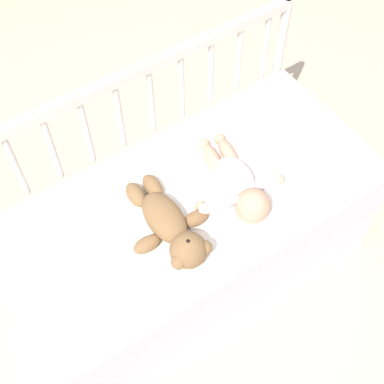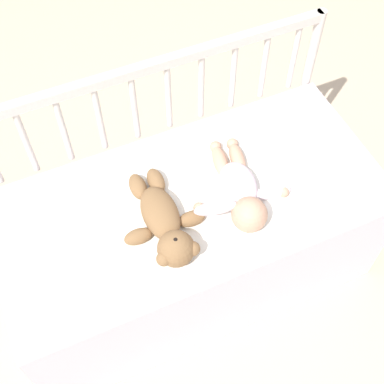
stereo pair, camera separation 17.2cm
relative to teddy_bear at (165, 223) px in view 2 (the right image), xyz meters
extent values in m
plane|color=#C6B293|center=(0.12, 0.08, -0.57)|extent=(12.00, 12.00, 0.00)
cube|color=silver|center=(0.12, 0.08, -0.31)|extent=(1.32, 0.62, 0.52)
cylinder|color=beige|center=(0.76, 0.41, -0.14)|extent=(0.04, 0.04, 0.84)
cube|color=beige|center=(0.12, 0.41, 0.26)|extent=(1.28, 0.03, 0.04)
cylinder|color=beige|center=(-0.31, 0.41, 0.10)|extent=(0.02, 0.02, 0.29)
cylinder|color=beige|center=(-0.19, 0.41, 0.10)|extent=(0.02, 0.02, 0.29)
cylinder|color=beige|center=(-0.06, 0.41, 0.10)|extent=(0.02, 0.02, 0.29)
cylinder|color=beige|center=(0.06, 0.41, 0.10)|extent=(0.02, 0.02, 0.29)
cylinder|color=beige|center=(0.19, 0.41, 0.10)|extent=(0.02, 0.02, 0.29)
cylinder|color=beige|center=(0.31, 0.41, 0.10)|extent=(0.02, 0.02, 0.29)
cylinder|color=beige|center=(0.43, 0.41, 0.10)|extent=(0.02, 0.02, 0.29)
cylinder|color=beige|center=(0.56, 0.41, 0.10)|extent=(0.02, 0.02, 0.29)
cylinder|color=beige|center=(0.68, 0.41, 0.10)|extent=(0.02, 0.02, 0.29)
cube|color=white|center=(0.15, 0.04, -0.04)|extent=(0.78, 0.52, 0.01)
ellipsoid|color=olive|center=(0.00, 0.04, 0.00)|extent=(0.12, 0.21, 0.09)
sphere|color=olive|center=(0.00, -0.10, 0.01)|extent=(0.12, 0.12, 0.12)
sphere|color=tan|center=(0.00, -0.10, 0.04)|extent=(0.05, 0.05, 0.05)
sphere|color=black|center=(0.00, -0.10, 0.06)|extent=(0.02, 0.02, 0.02)
sphere|color=olive|center=(0.04, -0.13, 0.01)|extent=(0.05, 0.05, 0.05)
sphere|color=olive|center=(-0.05, -0.12, 0.01)|extent=(0.05, 0.05, 0.05)
ellipsoid|color=olive|center=(0.09, -0.01, -0.02)|extent=(0.09, 0.05, 0.05)
ellipsoid|color=olive|center=(-0.09, 0.00, -0.02)|extent=(0.09, 0.05, 0.05)
ellipsoid|color=olive|center=(0.04, 0.18, -0.02)|extent=(0.06, 0.11, 0.06)
ellipsoid|color=olive|center=(-0.02, 0.18, -0.02)|extent=(0.06, 0.11, 0.06)
ellipsoid|color=white|center=(0.28, 0.04, -0.01)|extent=(0.16, 0.20, 0.08)
sphere|color=tan|center=(0.25, -0.09, 0.01)|extent=(0.12, 0.12, 0.12)
ellipsoid|color=white|center=(0.37, -0.02, -0.02)|extent=(0.15, 0.07, 0.04)
ellipsoid|color=white|center=(0.16, -0.03, 0.04)|extent=(0.15, 0.07, 0.04)
sphere|color=tan|center=(0.41, -0.03, -0.02)|extent=(0.04, 0.04, 0.04)
sphere|color=tan|center=(0.13, 0.02, -0.02)|extent=(0.04, 0.04, 0.04)
ellipsoid|color=tan|center=(0.33, 0.15, -0.02)|extent=(0.08, 0.15, 0.05)
ellipsoid|color=tan|center=(0.27, 0.16, -0.02)|extent=(0.08, 0.15, 0.05)
sphere|color=tan|center=(0.35, 0.22, -0.02)|extent=(0.04, 0.04, 0.04)
sphere|color=tan|center=(0.29, 0.23, -0.02)|extent=(0.04, 0.04, 0.04)
camera|label=1|loc=(-0.42, -0.74, 1.44)|focal=50.00mm
camera|label=2|loc=(-0.27, -0.82, 1.44)|focal=50.00mm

